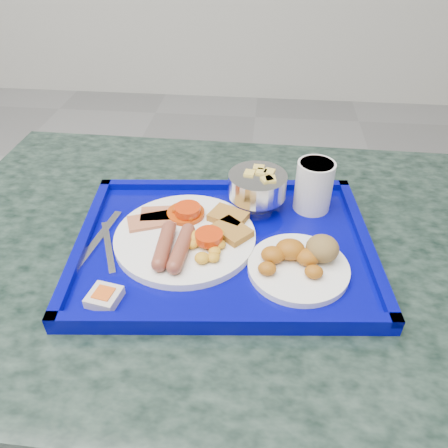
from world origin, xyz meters
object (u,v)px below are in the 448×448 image
(table, at_px, (237,312))
(fruit_bowl, at_px, (258,186))
(tray, at_px, (224,246))
(juice_cup, at_px, (314,185))
(main_plate, at_px, (188,235))
(bread_plate, at_px, (301,261))

(table, xyz_separation_m, fruit_bowl, (0.03, 0.09, 0.24))
(tray, bearing_deg, juice_cup, 38.35)
(main_plate, xyz_separation_m, bread_plate, (0.18, -0.05, 0.00))
(table, bearing_deg, juice_cup, 37.54)
(main_plate, distance_m, bread_plate, 0.19)
(fruit_bowl, bearing_deg, table, -106.21)
(main_plate, relative_size, fruit_bowl, 2.26)
(main_plate, height_order, fruit_bowl, fruit_bowl)
(fruit_bowl, bearing_deg, main_plate, -135.21)
(main_plate, distance_m, fruit_bowl, 0.16)
(bread_plate, xyz_separation_m, juice_cup, (0.03, 0.17, 0.03))
(table, height_order, juice_cup, juice_cup)
(fruit_bowl, bearing_deg, tray, -114.58)
(main_plate, height_order, bread_plate, bread_plate)
(bread_plate, distance_m, juice_cup, 0.17)
(table, distance_m, main_plate, 0.23)
(bread_plate, bearing_deg, tray, 158.46)
(main_plate, bearing_deg, table, 14.93)
(fruit_bowl, bearing_deg, bread_plate, -64.64)
(table, relative_size, juice_cup, 12.12)
(main_plate, xyz_separation_m, fruit_bowl, (0.11, 0.11, 0.04))
(tray, height_order, juice_cup, juice_cup)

